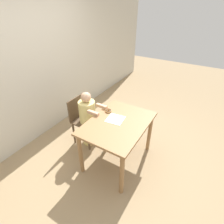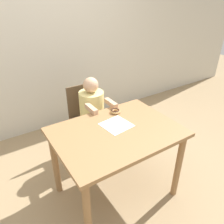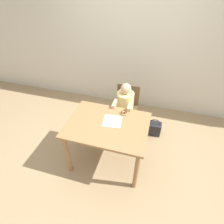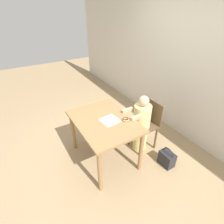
{
  "view_description": "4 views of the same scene",
  "coord_description": "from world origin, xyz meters",
  "px_view_note": "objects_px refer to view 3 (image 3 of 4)",
  "views": [
    {
      "loc": [
        -1.78,
        -0.98,
        2.26
      ],
      "look_at": [
        0.03,
        0.12,
        0.88
      ],
      "focal_mm": 28.0,
      "sensor_mm": 36.0,
      "label": 1
    },
    {
      "loc": [
        -0.9,
        -1.31,
        1.84
      ],
      "look_at": [
        0.03,
        0.12,
        0.88
      ],
      "focal_mm": 35.0,
      "sensor_mm": 36.0,
      "label": 2
    },
    {
      "loc": [
        0.53,
        -1.62,
        2.37
      ],
      "look_at": [
        0.03,
        0.12,
        0.88
      ],
      "focal_mm": 28.0,
      "sensor_mm": 36.0,
      "label": 3
    },
    {
      "loc": [
        1.85,
        -0.99,
        2.23
      ],
      "look_at": [
        0.03,
        0.12,
        0.88
      ],
      "focal_mm": 28.0,
      "sensor_mm": 36.0,
      "label": 4
    }
  ],
  "objects_px": {
    "donut": "(124,113)",
    "handbag": "(154,128)",
    "chair": "(126,109)",
    "child_figure": "(125,111)"
  },
  "relations": [
    {
      "from": "child_figure",
      "to": "donut",
      "type": "distance_m",
      "value": 0.47
    },
    {
      "from": "handbag",
      "to": "chair",
      "type": "bearing_deg",
      "value": -178.79
    },
    {
      "from": "donut",
      "to": "handbag",
      "type": "height_order",
      "value": "donut"
    },
    {
      "from": "child_figure",
      "to": "handbag",
      "type": "xyz_separation_m",
      "value": [
        0.54,
        0.12,
        -0.38
      ]
    },
    {
      "from": "chair",
      "to": "donut",
      "type": "relative_size",
      "value": 8.67
    },
    {
      "from": "chair",
      "to": "donut",
      "type": "xyz_separation_m",
      "value": [
        0.07,
        -0.49,
        0.32
      ]
    },
    {
      "from": "handbag",
      "to": "child_figure",
      "type": "bearing_deg",
      "value": -167.07
    },
    {
      "from": "donut",
      "to": "handbag",
      "type": "bearing_deg",
      "value": 46.61
    },
    {
      "from": "chair",
      "to": "child_figure",
      "type": "xyz_separation_m",
      "value": [
        0.0,
        -0.11,
        0.04
      ]
    },
    {
      "from": "chair",
      "to": "child_figure",
      "type": "height_order",
      "value": "child_figure"
    }
  ]
}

